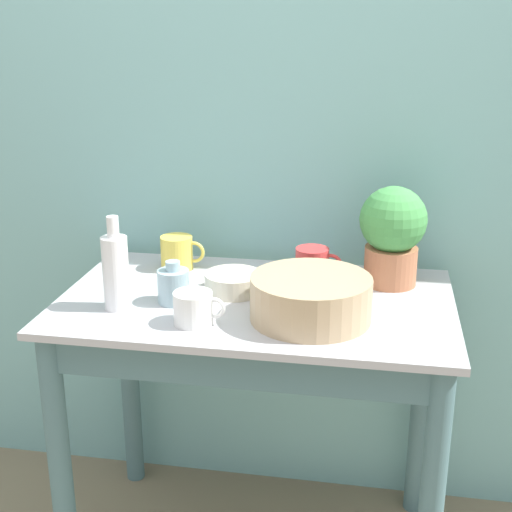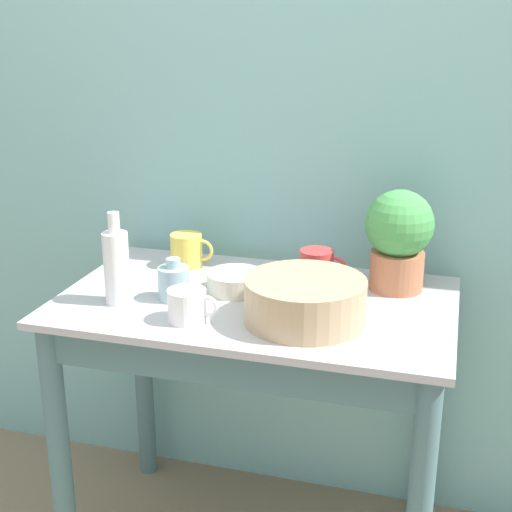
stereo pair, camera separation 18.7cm
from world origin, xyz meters
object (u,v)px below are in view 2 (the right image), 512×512
Objects in this scene: mug_red at (317,268)px; bowl_small_cream at (235,282)px; bottle_tall at (117,266)px; potted_plant at (399,236)px; bowl_wash_large at (305,300)px; bottle_short at (174,282)px; mug_yellow at (187,250)px; mug_white at (188,305)px.

bowl_small_cream is (-0.21, -0.10, -0.03)m from mug_red.
bottle_tall reaches higher than mug_red.
bowl_wash_large is at bearing -124.18° from potted_plant.
mug_yellow is at bearing 103.72° from bottle_short.
bottle_tall is at bearing -154.74° from bottle_short.
mug_white is (-0.47, -0.36, -0.11)m from potted_plant.
mug_yellow is 0.41m from mug_white.
bottle_tall is 1.85× the size of mug_red.
bowl_wash_large is 1.22× the size of bottle_tall.
bottle_tall reaches higher than bottle_short.
mug_red is at bearing 30.19° from bottle_short.
mug_red is (-0.02, 0.25, -0.00)m from bowl_wash_large.
mug_red is at bearing -169.45° from potted_plant.
mug_yellow reaches higher than bowl_small_cream.
bowl_small_cream is at bearing 31.10° from bottle_tall.
bottle_tall is 1.57× the size of bowl_small_cream.
mug_white is at bearing -54.65° from bottle_short.
mug_red is (0.26, 0.32, 0.01)m from mug_white.
bowl_wash_large is 0.53m from mug_yellow.
potted_plant is 0.63m from mug_yellow.
bowl_small_cream is at bearing 147.12° from bowl_wash_large.
potted_plant is 0.76m from bottle_tall.
bowl_wash_large reaches higher than mug_yellow.
mug_white is (0.09, -0.12, -0.01)m from bottle_short.
mug_red reaches higher than mug_white.
mug_yellow is (0.07, 0.32, -0.05)m from bottle_tall.
bottle_short reaches higher than mug_white.
mug_white is at bearing -102.99° from bowl_small_cream.
mug_yellow is (-0.06, 0.26, 0.00)m from bottle_short.
mug_yellow is 0.41m from mug_red.
bottle_short reaches higher than mug_red.
mug_white is (0.22, -0.06, -0.06)m from bottle_tall.
bowl_small_cream is (0.05, 0.22, -0.01)m from mug_white.
bottle_tall is at bearing 164.59° from mug_white.
bowl_wash_large is 2.27× the size of mug_yellow.
potted_plant reaches higher than mug_yellow.
potted_plant is 0.62m from bottle_short.
bottle_tall is 0.24m from mug_white.
bowl_wash_large is 2.33× the size of mug_white.
potted_plant is 1.78× the size of bowl_small_cream.
mug_red is (0.48, 0.26, -0.05)m from bottle_tall.
bottle_short is (0.13, 0.06, -0.05)m from bottle_tall.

